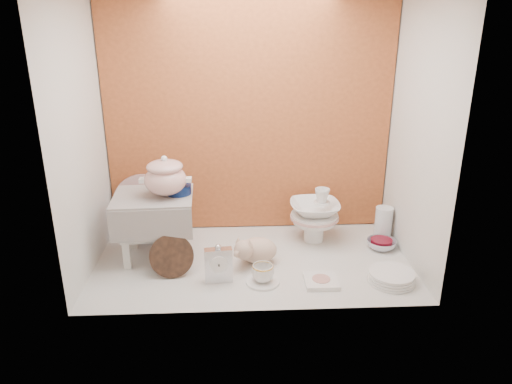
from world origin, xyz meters
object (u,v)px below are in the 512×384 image
gold_rim_teacup (263,273)px  porcelain_tower (314,215)px  plush_pig (258,250)px  step_stool (155,226)px  soup_tureen (165,176)px  mantel_clock (219,264)px  crystal_bowl (381,244)px  blue_white_vase (154,217)px  floral_platter (144,203)px  dinner_plate_stack (391,277)px

gold_rim_teacup → porcelain_tower: porcelain_tower is taller
plush_pig → step_stool: bearing=152.9°
soup_tureen → gold_rim_teacup: 0.76m
porcelain_tower → plush_pig: bearing=-143.1°
soup_tureen → plush_pig: soup_tureen is taller
step_stool → mantel_clock: size_ratio=2.07×
mantel_clock → crystal_bowl: 1.04m
blue_white_vase → floral_platter: bearing=132.0°
floral_platter → blue_white_vase: 0.13m
soup_tureen → crystal_bowl: size_ratio=1.56×
blue_white_vase → plush_pig: bearing=-31.0°
floral_platter → crystal_bowl: bearing=-12.4°
step_stool → porcelain_tower: size_ratio=1.26×
plush_pig → floral_platter: bearing=130.1°
dinner_plate_stack → porcelain_tower: porcelain_tower is taller
floral_platter → mantel_clock: floral_platter is taller
step_stool → gold_rim_teacup: size_ratio=3.74×
blue_white_vase → porcelain_tower: (1.01, -0.11, 0.04)m
gold_rim_teacup → mantel_clock: bearing=173.5°
step_stool → mantel_clock: (0.37, -0.30, -0.09)m
step_stool → soup_tureen: bearing=-8.4°
blue_white_vase → soup_tureen: bearing=-65.4°
step_stool → floral_platter: bearing=106.8°
floral_platter → plush_pig: bearing=-33.2°
mantel_clock → dinner_plate_stack: (0.92, -0.05, -0.08)m
step_stool → dinner_plate_stack: (1.29, -0.35, -0.16)m
step_stool → plush_pig: (0.59, -0.11, -0.11)m
step_stool → dinner_plate_stack: bearing=-18.0°
blue_white_vase → porcelain_tower: 1.02m
blue_white_vase → plush_pig: (0.64, -0.38, -0.05)m
gold_rim_teacup → crystal_bowl: bearing=25.9°
floral_platter → step_stool: bearing=-70.4°
plush_pig → crystal_bowl: bearing=-6.1°
gold_rim_teacup → porcelain_tower: size_ratio=0.34×
step_stool → soup_tureen: soup_tureen is taller
floral_platter → dinner_plate_stack: (1.42, -0.71, -0.17)m
blue_white_vase → gold_rim_teacup: 0.90m
plush_pig → porcelain_tower: 0.47m
floral_platter → crystal_bowl: size_ratio=2.21×
plush_pig → dinner_plate_stack: plush_pig is taller
gold_rim_teacup → dinner_plate_stack: 0.69m
dinner_plate_stack → crystal_bowl: 0.39m
floral_platter → gold_rim_teacup: floral_platter is taller
blue_white_vase → dinner_plate_stack: 1.49m
crystal_bowl → mantel_clock: bearing=-161.0°
soup_tureen → step_stool: bearing=174.4°
dinner_plate_stack → crystal_bowl: (0.06, 0.39, -0.00)m
floral_platter → crystal_bowl: (1.48, -0.33, -0.17)m
mantel_clock → gold_rim_teacup: (0.23, -0.03, -0.05)m
step_stool → porcelain_tower: 0.97m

